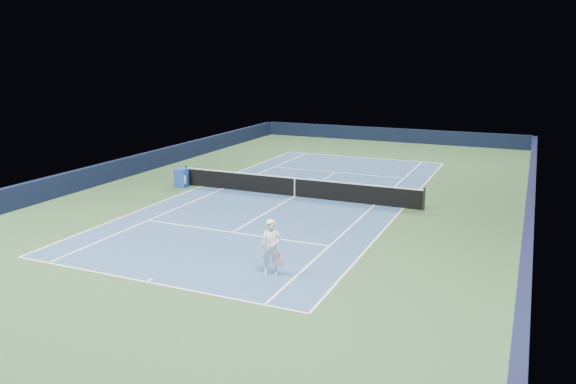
% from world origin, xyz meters
% --- Properties ---
extents(ground, '(40.00, 40.00, 0.00)m').
position_xyz_m(ground, '(0.00, 0.00, 0.00)').
color(ground, '#2B4C29').
rests_on(ground, ground).
extents(wall_far, '(22.00, 0.35, 1.10)m').
position_xyz_m(wall_far, '(0.00, 19.82, 0.55)').
color(wall_far, black).
rests_on(wall_far, ground).
extents(wall_right, '(0.35, 40.00, 1.10)m').
position_xyz_m(wall_right, '(10.82, 0.00, 0.55)').
color(wall_right, '#111433').
rests_on(wall_right, ground).
extents(wall_left, '(0.35, 40.00, 1.10)m').
position_xyz_m(wall_left, '(-10.82, 0.00, 0.55)').
color(wall_left, black).
rests_on(wall_left, ground).
extents(court_surface, '(10.97, 23.77, 0.01)m').
position_xyz_m(court_surface, '(0.00, 0.00, 0.00)').
color(court_surface, '#2B4C79').
rests_on(court_surface, ground).
extents(baseline_far, '(10.97, 0.08, 0.00)m').
position_xyz_m(baseline_far, '(0.00, 11.88, 0.01)').
color(baseline_far, white).
rests_on(baseline_far, ground).
extents(baseline_near, '(10.97, 0.08, 0.00)m').
position_xyz_m(baseline_near, '(0.00, -11.88, 0.01)').
color(baseline_near, white).
rests_on(baseline_near, ground).
extents(sideline_doubles_right, '(0.08, 23.77, 0.00)m').
position_xyz_m(sideline_doubles_right, '(5.49, 0.00, 0.01)').
color(sideline_doubles_right, white).
rests_on(sideline_doubles_right, ground).
extents(sideline_doubles_left, '(0.08, 23.77, 0.00)m').
position_xyz_m(sideline_doubles_left, '(-5.49, 0.00, 0.01)').
color(sideline_doubles_left, white).
rests_on(sideline_doubles_left, ground).
extents(sideline_singles_right, '(0.08, 23.77, 0.00)m').
position_xyz_m(sideline_singles_right, '(4.12, 0.00, 0.01)').
color(sideline_singles_right, white).
rests_on(sideline_singles_right, ground).
extents(sideline_singles_left, '(0.08, 23.77, 0.00)m').
position_xyz_m(sideline_singles_left, '(-4.12, 0.00, 0.01)').
color(sideline_singles_left, white).
rests_on(sideline_singles_left, ground).
extents(service_line_far, '(8.23, 0.08, 0.00)m').
position_xyz_m(service_line_far, '(0.00, 6.40, 0.01)').
color(service_line_far, white).
rests_on(service_line_far, ground).
extents(service_line_near, '(8.23, 0.08, 0.00)m').
position_xyz_m(service_line_near, '(0.00, -6.40, 0.01)').
color(service_line_near, white).
rests_on(service_line_near, ground).
extents(center_service_line, '(0.08, 12.80, 0.00)m').
position_xyz_m(center_service_line, '(0.00, 0.00, 0.01)').
color(center_service_line, white).
rests_on(center_service_line, ground).
extents(center_mark_far, '(0.08, 0.30, 0.00)m').
position_xyz_m(center_mark_far, '(0.00, 11.73, 0.01)').
color(center_mark_far, white).
rests_on(center_mark_far, ground).
extents(center_mark_near, '(0.08, 0.30, 0.00)m').
position_xyz_m(center_mark_near, '(0.00, -11.73, 0.01)').
color(center_mark_near, white).
rests_on(center_mark_near, ground).
extents(tennis_net, '(12.90, 0.10, 1.07)m').
position_xyz_m(tennis_net, '(0.00, 0.00, 0.50)').
color(tennis_net, black).
rests_on(tennis_net, ground).
extents(sponsor_cube, '(0.65, 0.59, 0.98)m').
position_xyz_m(sponsor_cube, '(-6.40, -0.49, 0.49)').
color(sponsor_cube, '#1C44AB').
rests_on(sponsor_cube, ground).
extents(tennis_player, '(0.86, 1.35, 2.29)m').
position_xyz_m(tennis_player, '(3.30, -9.69, 0.91)').
color(tennis_player, white).
rests_on(tennis_player, ground).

